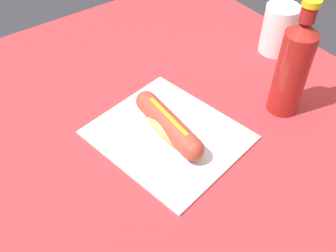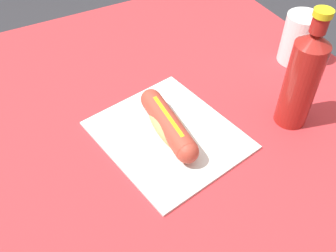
{
  "view_description": "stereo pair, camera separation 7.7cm",
  "coord_description": "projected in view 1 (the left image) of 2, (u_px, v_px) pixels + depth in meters",
  "views": [
    {
      "loc": [
        0.48,
        -0.34,
        1.32
      ],
      "look_at": [
        0.04,
        -0.02,
        0.77
      ],
      "focal_mm": 40.22,
      "sensor_mm": 36.0,
      "label": 1
    },
    {
      "loc": [
        0.52,
        -0.27,
        1.32
      ],
      "look_at": [
        0.04,
        -0.02,
        0.77
      ],
      "focal_mm": 40.22,
      "sensor_mm": 36.0,
      "label": 2
    }
  ],
  "objects": [
    {
      "name": "paper_wrapper",
      "position": [
        168.0,
        135.0,
        0.79
      ],
      "size": [
        0.34,
        0.31,
        0.01
      ],
      "primitive_type": "cube",
      "rotation": [
        0.0,
        0.0,
        0.19
      ],
      "color": "silver",
      "rests_on": "dining_table"
    },
    {
      "name": "drinking_cup",
      "position": [
        279.0,
        29.0,
        0.97
      ],
      "size": [
        0.09,
        0.09,
        0.13
      ],
      "primitive_type": "cylinder",
      "color": "white",
      "rests_on": "dining_table"
    },
    {
      "name": "hot_dog",
      "position": [
        168.0,
        125.0,
        0.77
      ],
      "size": [
        0.21,
        0.06,
        0.05
      ],
      "color": "tan",
      "rests_on": "paper_wrapper"
    },
    {
      "name": "dining_table",
      "position": [
        164.0,
        157.0,
        0.91
      ],
      "size": [
        1.08,
        1.01,
        0.74
      ],
      "color": "brown",
      "rests_on": "ground"
    },
    {
      "name": "soda_bottle",
      "position": [
        293.0,
        67.0,
        0.77
      ],
      "size": [
        0.07,
        0.07,
        0.26
      ],
      "color": "maroon",
      "rests_on": "dining_table"
    }
  ]
}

